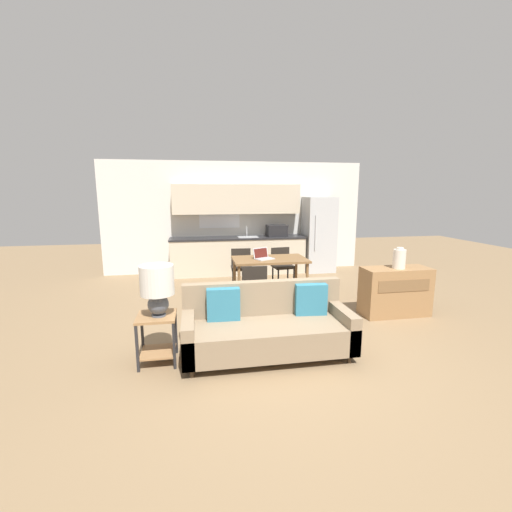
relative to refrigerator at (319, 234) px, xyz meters
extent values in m
plane|color=#7F6647|center=(-2.03, -4.24, -0.92)|extent=(20.00, 20.00, 0.00)
cube|color=silver|center=(-2.03, 0.39, 0.43)|extent=(6.40, 0.06, 2.70)
cube|color=white|center=(-2.44, 0.35, 0.75)|extent=(0.99, 0.01, 1.15)
cube|color=beige|center=(-2.03, 0.05, -0.49)|extent=(3.22, 0.62, 0.86)
cube|color=#232326|center=(-2.03, 0.05, -0.04)|extent=(3.25, 0.65, 0.04)
cube|color=#B2B5B7|center=(-1.79, 0.00, -0.02)|extent=(0.48, 0.36, 0.01)
cylinder|color=#B7BABC|center=(-1.79, 0.17, 0.10)|extent=(0.02, 0.02, 0.24)
cube|color=beige|center=(-2.03, 0.19, 0.88)|extent=(3.06, 0.34, 0.70)
cube|color=black|center=(-1.08, 0.00, 0.12)|extent=(0.48, 0.36, 0.28)
cube|color=#B7BABC|center=(0.00, 0.00, 0.00)|extent=(0.72, 0.68, 1.85)
cylinder|color=silver|center=(-0.21, -0.36, 0.09)|extent=(0.02, 0.02, 0.83)
cube|color=brown|center=(-1.70, -2.05, -0.18)|extent=(1.35, 0.80, 0.04)
cylinder|color=brown|center=(-2.32, -2.39, -0.56)|extent=(0.05, 0.05, 0.72)
cylinder|color=brown|center=(-1.09, -2.39, -0.56)|extent=(0.05, 0.05, 0.72)
cylinder|color=brown|center=(-2.32, -1.71, -0.56)|extent=(0.05, 0.05, 0.72)
cylinder|color=brown|center=(-1.09, -1.71, -0.56)|extent=(0.05, 0.05, 0.72)
cylinder|color=#3D2D1E|center=(-3.12, -4.63, -0.87)|extent=(0.05, 0.05, 0.10)
cylinder|color=#3D2D1E|center=(-1.31, -4.63, -0.87)|extent=(0.05, 0.05, 0.10)
cylinder|color=#3D2D1E|center=(-3.12, -3.99, -0.87)|extent=(0.05, 0.05, 0.10)
cylinder|color=#3D2D1E|center=(-1.31, -3.99, -0.87)|extent=(0.05, 0.05, 0.10)
cube|color=#847056|center=(-2.22, -4.31, -0.66)|extent=(2.01, 0.80, 0.33)
cube|color=#847056|center=(-2.22, -3.98, -0.44)|extent=(2.01, 0.14, 0.76)
cube|color=#847056|center=(-3.15, -4.31, -0.59)|extent=(0.14, 0.80, 0.47)
cube|color=#847056|center=(-1.28, -4.31, -0.59)|extent=(0.14, 0.80, 0.47)
cube|color=teal|center=(-2.73, -4.11, -0.30)|extent=(0.40, 0.14, 0.40)
cube|color=teal|center=(-1.62, -4.11, -0.30)|extent=(0.41, 0.16, 0.40)
cube|color=olive|center=(-3.51, -4.21, -0.36)|extent=(0.44, 0.44, 0.03)
cube|color=olive|center=(-3.51, -4.21, -0.80)|extent=(0.39, 0.39, 0.02)
cube|color=#232326|center=(-3.71, -4.41, -0.65)|extent=(0.03, 0.03, 0.55)
cube|color=#232326|center=(-3.31, -4.41, -0.65)|extent=(0.03, 0.03, 0.55)
cube|color=#232326|center=(-3.71, -4.02, -0.65)|extent=(0.03, 0.03, 0.55)
cube|color=#232326|center=(-3.31, -4.02, -0.65)|extent=(0.03, 0.03, 0.55)
cylinder|color=#4C515B|center=(-3.48, -4.24, -0.34)|extent=(0.16, 0.16, 0.02)
sphere|color=#4C515B|center=(-3.48, -4.24, -0.21)|extent=(0.24, 0.24, 0.24)
cylinder|color=beige|center=(-3.48, -4.24, 0.08)|extent=(0.38, 0.38, 0.33)
cube|color=olive|center=(0.11, -3.25, -0.54)|extent=(1.08, 0.45, 0.78)
cube|color=brown|center=(0.11, -3.48, -0.38)|extent=(0.86, 0.01, 0.19)
cylinder|color=beige|center=(0.11, -3.28, 0.01)|extent=(0.19, 0.19, 0.30)
cylinder|color=beige|center=(0.11, -3.28, 0.17)|extent=(0.11, 0.11, 0.03)
cube|color=black|center=(-2.14, -2.75, -0.47)|extent=(0.43, 0.43, 0.04)
cube|color=black|center=(-2.14, -2.94, -0.27)|extent=(0.40, 0.04, 0.35)
cylinder|color=black|center=(-1.96, -2.58, -0.71)|extent=(0.03, 0.03, 0.44)
cylinder|color=black|center=(-2.30, -2.57, -0.71)|extent=(0.03, 0.03, 0.44)
cylinder|color=black|center=(-1.97, -2.92, -0.71)|extent=(0.03, 0.03, 0.44)
cylinder|color=black|center=(-2.31, -2.91, -0.71)|extent=(0.03, 0.03, 0.44)
cube|color=black|center=(-2.14, -1.39, -0.47)|extent=(0.44, 0.44, 0.04)
cube|color=black|center=(-2.13, -1.20, -0.27)|extent=(0.40, 0.05, 0.35)
cylinder|color=black|center=(-2.31, -1.56, -0.71)|extent=(0.03, 0.03, 0.44)
cylinder|color=black|center=(-1.97, -1.57, -0.71)|extent=(0.03, 0.03, 0.44)
cylinder|color=black|center=(-2.30, -1.22, -0.71)|extent=(0.03, 0.03, 0.44)
cylinder|color=black|center=(-1.96, -1.23, -0.71)|extent=(0.03, 0.03, 0.44)
cube|color=black|center=(-1.27, -1.40, -0.47)|extent=(0.46, 0.46, 0.04)
cube|color=black|center=(-1.29, -1.21, -0.27)|extent=(0.40, 0.07, 0.35)
cylinder|color=black|center=(-1.42, -1.59, -0.71)|extent=(0.03, 0.03, 0.44)
cylinder|color=black|center=(-1.08, -1.55, -0.71)|extent=(0.03, 0.03, 0.44)
cylinder|color=black|center=(-1.46, -1.25, -0.71)|extent=(0.03, 0.03, 0.44)
cylinder|color=black|center=(-1.12, -1.21, -0.71)|extent=(0.03, 0.03, 0.44)
cube|color=#B7BABC|center=(-1.81, -2.11, -0.15)|extent=(0.38, 0.34, 0.02)
cube|color=#B7BABC|center=(-1.87, -2.00, -0.06)|extent=(0.31, 0.19, 0.20)
cube|color=#4C1914|center=(-1.86, -2.01, -0.06)|extent=(0.28, 0.16, 0.17)
camera|label=1|loc=(-3.04, -8.09, 1.04)|focal=24.00mm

